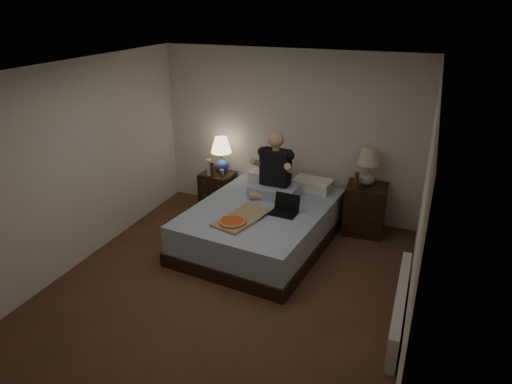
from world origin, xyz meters
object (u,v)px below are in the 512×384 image
at_px(beer_bottle_right, 356,180).
at_px(radiator, 399,306).
at_px(person, 274,165).
at_px(pizza_box, 232,222).
at_px(nightstand_left, 218,191).
at_px(lamp_right, 368,166).
at_px(beer_bottle_left, 212,169).
at_px(nightstand_right, 365,209).
at_px(laptop, 284,206).
at_px(bed, 261,225).
at_px(water_bottle, 209,167).
at_px(lamp_left, 221,155).
at_px(soda_can, 222,173).

relative_size(beer_bottle_right, radiator, 0.14).
distance_m(person, pizza_box, 1.13).
height_order(nightstand_left, person, person).
bearing_deg(lamp_right, beer_bottle_left, -174.01).
relative_size(nightstand_right, radiator, 0.45).
bearing_deg(beer_bottle_right, laptop, -133.86).
relative_size(nightstand_left, beer_bottle_left, 2.71).
bearing_deg(bed, nightstand_right, 40.23).
distance_m(lamp_right, beer_bottle_right, 0.26).
distance_m(bed, radiator, 2.20).
distance_m(nightstand_left, laptop, 1.67).
distance_m(water_bottle, laptop, 1.64).
xyz_separation_m(bed, pizza_box, (-0.14, -0.64, 0.32)).
bearing_deg(nightstand_right, nightstand_left, 179.60).
bearing_deg(lamp_left, bed, -40.98).
height_order(nightstand_right, beer_bottle_right, beer_bottle_right).
bearing_deg(person, nightstand_right, 24.28).
distance_m(lamp_right, beer_bottle_left, 2.31).
height_order(lamp_right, water_bottle, lamp_right).
bearing_deg(laptop, person, 126.54).
relative_size(nightstand_left, nightstand_right, 0.87).
bearing_deg(laptop, lamp_right, 52.10).
bearing_deg(beer_bottle_right, bed, -148.03).
distance_m(water_bottle, soda_can, 0.21).
bearing_deg(laptop, nightstand_left, 152.36).
height_order(laptop, pizza_box, laptop).
xyz_separation_m(nightstand_right, beer_bottle_right, (-0.14, -0.14, 0.48)).
bearing_deg(lamp_right, radiator, -70.44).
height_order(nightstand_left, soda_can, soda_can).
xyz_separation_m(soda_can, beer_bottle_right, (2.04, 0.02, 0.16)).
xyz_separation_m(beer_bottle_right, radiator, (0.80, -1.76, -0.64)).
height_order(bed, radiator, bed).
distance_m(nightstand_left, beer_bottle_right, 2.22).
relative_size(water_bottle, radiator, 0.16).
bearing_deg(nightstand_right, lamp_right, 130.83).
bearing_deg(water_bottle, beer_bottle_left, -20.33).
xyz_separation_m(lamp_right, water_bottle, (-2.35, -0.21, -0.25)).
height_order(lamp_left, laptop, lamp_left).
bearing_deg(person, soda_can, 166.96).
bearing_deg(soda_can, beer_bottle_left, -152.86).
bearing_deg(pizza_box, lamp_right, 62.32).
distance_m(bed, nightstand_right, 1.53).
bearing_deg(water_bottle, soda_can, 11.19).
bearing_deg(water_bottle, pizza_box, -53.32).
distance_m(soda_can, beer_bottle_right, 2.04).
bearing_deg(water_bottle, lamp_left, 59.71).
relative_size(lamp_left, soda_can, 5.60).
distance_m(water_bottle, beer_bottle_left, 0.08).
relative_size(bed, lamp_left, 3.95).
xyz_separation_m(beer_bottle_left, laptop, (1.38, -0.73, -0.07)).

